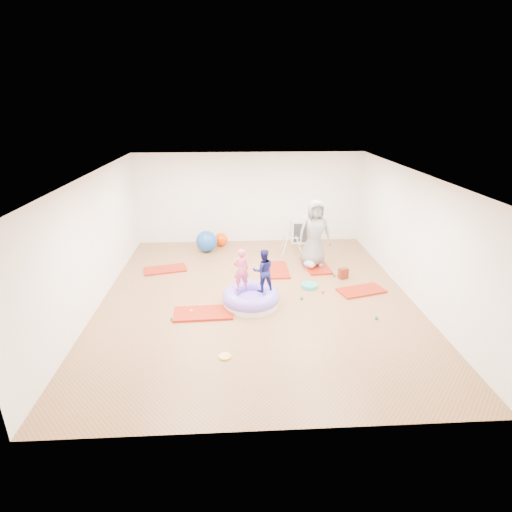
{
  "coord_description": "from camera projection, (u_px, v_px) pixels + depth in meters",
  "views": [
    {
      "loc": [
        -0.48,
        -8.21,
        4.19
      ],
      "look_at": [
        0.0,
        0.3,
        0.9
      ],
      "focal_mm": 28.0,
      "sensor_mm": 36.0,
      "label": 1
    }
  ],
  "objects": [
    {
      "name": "gym_mat_front_left",
      "position": [
        203.0,
        313.0,
        8.43
      ],
      "size": [
        1.26,
        0.67,
        0.05
      ],
      "primitive_type": "cube",
      "rotation": [
        0.0,
        0.0,
        0.04
      ],
      "color": "#A21801",
      "rests_on": "ground"
    },
    {
      "name": "gym_mat_rear_right",
      "position": [
        316.0,
        266.0,
        10.88
      ],
      "size": [
        0.71,
        1.26,
        0.05
      ],
      "primitive_type": "cube",
      "rotation": [
        0.0,
        0.0,
        1.66
      ],
      "color": "#A21801",
      "rests_on": "ground"
    },
    {
      "name": "adult_caregiver",
      "position": [
        315.0,
        233.0,
        10.57
      ],
      "size": [
        0.92,
        0.64,
        1.8
      ],
      "primitive_type": "imported",
      "rotation": [
        0.0,
        0.0,
        0.08
      ],
      "color": "gray",
      "rests_on": "gym_mat_rear_right"
    },
    {
      "name": "infant_play_gym",
      "position": [
        291.0,
        243.0,
        11.78
      ],
      "size": [
        0.61,
        0.58,
        0.47
      ],
      "rotation": [
        0.0,
        0.0,
        -0.38
      ],
      "color": "white",
      "rests_on": "ground"
    },
    {
      "name": "gym_mat_right",
      "position": [
        361.0,
        291.0,
        9.45
      ],
      "size": [
        1.2,
        0.82,
        0.05
      ],
      "primitive_type": "cube",
      "rotation": [
        0.0,
        0.0,
        0.28
      ],
      "color": "#A21801",
      "rests_on": "ground"
    },
    {
      "name": "ball_pit_balls",
      "position": [
        281.0,
        295.0,
        9.2
      ],
      "size": [
        4.28,
        2.83,
        0.07
      ],
      "color": "red",
      "rests_on": "ground"
    },
    {
      "name": "backpack",
      "position": [
        343.0,
        273.0,
        10.12
      ],
      "size": [
        0.27,
        0.21,
        0.27
      ],
      "primitive_type": "cube",
      "rotation": [
        0.0,
        0.0,
        0.3
      ],
      "color": "#A61F01",
      "rests_on": "ground"
    },
    {
      "name": "balance_disc",
      "position": [
        309.0,
        286.0,
        9.65
      ],
      "size": [
        0.39,
        0.39,
        0.09
      ],
      "primitive_type": "cylinder",
      "color": "teal",
      "rests_on": "ground"
    },
    {
      "name": "exercise_ball_blue",
      "position": [
        206.0,
        241.0,
        11.89
      ],
      "size": [
        0.64,
        0.64,
        0.64
      ],
      "primitive_type": "sphere",
      "color": "#194DA1",
      "rests_on": "ground"
    },
    {
      "name": "exercise_ball_orange",
      "position": [
        221.0,
        239.0,
        12.39
      ],
      "size": [
        0.41,
        0.41,
        0.41
      ],
      "primitive_type": "sphere",
      "color": "#FF4200",
      "rests_on": "ground"
    },
    {
      "name": "child_navy",
      "position": [
        263.0,
        268.0,
        8.58
      ],
      "size": [
        0.52,
        0.43,
        0.97
      ],
      "primitive_type": "imported",
      "rotation": [
        0.0,
        0.0,
        3.29
      ],
      "color": "navy",
      "rests_on": "inflatable_cushion"
    },
    {
      "name": "gym_mat_mid_left",
      "position": [
        165.0,
        269.0,
        10.64
      ],
      "size": [
        1.2,
        0.8,
        0.05
      ],
      "primitive_type": "cube",
      "rotation": [
        0.0,
        0.0,
        0.25
      ],
      "color": "#A21801",
      "rests_on": "ground"
    },
    {
      "name": "infant",
      "position": [
        311.0,
        264.0,
        10.65
      ],
      "size": [
        0.36,
        0.36,
        0.21
      ],
      "color": "#9AB1DB",
      "rests_on": "gym_mat_rear_right"
    },
    {
      "name": "gym_mat_center_back",
      "position": [
        277.0,
        270.0,
        10.61
      ],
      "size": [
        0.58,
        1.14,
        0.05
      ],
      "primitive_type": "cube",
      "rotation": [
        0.0,
        0.0,
        1.56
      ],
      "color": "#A21801",
      "rests_on": "ground"
    },
    {
      "name": "inflatable_cushion",
      "position": [
        251.0,
        298.0,
        8.79
      ],
      "size": [
        1.27,
        1.27,
        0.4
      ],
      "rotation": [
        0.0,
        0.0,
        0.14
      ],
      "color": "white",
      "rests_on": "ground"
    },
    {
      "name": "room",
      "position": [
        257.0,
        240.0,
        8.68
      ],
      "size": [
        7.01,
        8.01,
        2.81
      ],
      "color": "#9B6B4C",
      "rests_on": "ground"
    },
    {
      "name": "cube_shelf",
      "position": [
        302.0,
        231.0,
        12.67
      ],
      "size": [
        0.71,
        0.35,
        0.71
      ],
      "color": "white",
      "rests_on": "ground"
    },
    {
      "name": "child_pink",
      "position": [
        241.0,
        267.0,
        8.65
      ],
      "size": [
        0.39,
        0.3,
        0.96
      ],
      "primitive_type": "imported",
      "rotation": [
        0.0,
        0.0,
        3.38
      ],
      "color": "#E34A73",
      "rests_on": "inflatable_cushion"
    },
    {
      "name": "yellow_toy",
      "position": [
        225.0,
        356.0,
        7.01
      ],
      "size": [
        0.22,
        0.22,
        0.03
      ],
      "primitive_type": "cylinder",
      "color": "yellow",
      "rests_on": "ground"
    }
  ]
}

